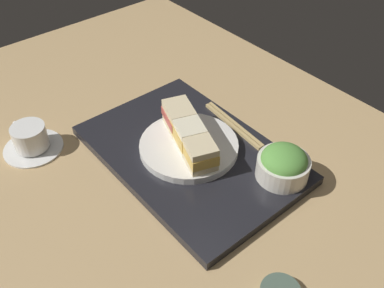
{
  "coord_description": "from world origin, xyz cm",
  "views": [
    {
      "loc": [
        -50.31,
        35.83,
        61.82
      ],
      "look_at": [
        -1.39,
        -4.99,
        5.0
      ],
      "focal_mm": 40.48,
      "sensor_mm": 36.0,
      "label": 1
    }
  ],
  "objects_px": {
    "sandwich_middle": "(189,133)",
    "coffee_cup": "(31,139)",
    "sandwich_plate": "(189,146)",
    "chopsticks_pair": "(232,124)",
    "sandwich_far": "(179,117)",
    "sandwich_near": "(199,152)",
    "salad_bowl": "(283,164)"
  },
  "relations": [
    {
      "from": "sandwich_middle",
      "to": "salad_bowl",
      "type": "height_order",
      "value": "sandwich_middle"
    },
    {
      "from": "sandwich_plate",
      "to": "sandwich_middle",
      "type": "relative_size",
      "value": 2.24
    },
    {
      "from": "sandwich_middle",
      "to": "salad_bowl",
      "type": "distance_m",
      "value": 0.19
    },
    {
      "from": "sandwich_middle",
      "to": "chopsticks_pair",
      "type": "xyz_separation_m",
      "value": [
        -0.0,
        -0.12,
        -0.04
      ]
    },
    {
      "from": "sandwich_far",
      "to": "chopsticks_pair",
      "type": "height_order",
      "value": "sandwich_far"
    },
    {
      "from": "sandwich_near",
      "to": "sandwich_far",
      "type": "bearing_deg",
      "value": -19.11
    },
    {
      "from": "sandwich_middle",
      "to": "coffee_cup",
      "type": "height_order",
      "value": "sandwich_middle"
    },
    {
      "from": "sandwich_far",
      "to": "coffee_cup",
      "type": "xyz_separation_m",
      "value": [
        0.17,
        0.26,
        -0.04
      ]
    },
    {
      "from": "sandwich_middle",
      "to": "sandwich_far",
      "type": "xyz_separation_m",
      "value": [
        0.05,
        -0.02,
        0.0
      ]
    },
    {
      "from": "sandwich_plate",
      "to": "sandwich_middle",
      "type": "xyz_separation_m",
      "value": [
        0.0,
        0.0,
        0.03
      ]
    },
    {
      "from": "sandwich_middle",
      "to": "coffee_cup",
      "type": "xyz_separation_m",
      "value": [
        0.23,
        0.24,
        -0.04
      ]
    },
    {
      "from": "sandwich_plate",
      "to": "chopsticks_pair",
      "type": "bearing_deg",
      "value": -90.48
    },
    {
      "from": "sandwich_plate",
      "to": "sandwich_middle",
      "type": "bearing_deg",
      "value": 90.0
    },
    {
      "from": "sandwich_plate",
      "to": "sandwich_near",
      "type": "bearing_deg",
      "value": 160.89
    },
    {
      "from": "sandwich_far",
      "to": "chopsticks_pair",
      "type": "relative_size",
      "value": 0.48
    },
    {
      "from": "sandwich_near",
      "to": "coffee_cup",
      "type": "height_order",
      "value": "sandwich_near"
    },
    {
      "from": "chopsticks_pair",
      "to": "sandwich_far",
      "type": "bearing_deg",
      "value": 61.82
    },
    {
      "from": "sandwich_middle",
      "to": "coffee_cup",
      "type": "bearing_deg",
      "value": 46.28
    },
    {
      "from": "sandwich_plate",
      "to": "coffee_cup",
      "type": "xyz_separation_m",
      "value": [
        0.23,
        0.24,
        -0.0
      ]
    },
    {
      "from": "chopsticks_pair",
      "to": "salad_bowl",
      "type": "bearing_deg",
      "value": 168.83
    },
    {
      "from": "sandwich_middle",
      "to": "sandwich_far",
      "type": "relative_size",
      "value": 1.03
    },
    {
      "from": "sandwich_far",
      "to": "sandwich_near",
      "type": "bearing_deg",
      "value": 160.89
    },
    {
      "from": "sandwich_middle",
      "to": "sandwich_far",
      "type": "distance_m",
      "value": 0.06
    },
    {
      "from": "sandwich_far",
      "to": "sandwich_middle",
      "type": "bearing_deg",
      "value": 160.89
    },
    {
      "from": "coffee_cup",
      "to": "chopsticks_pair",
      "type": "bearing_deg",
      "value": -122.49
    },
    {
      "from": "chopsticks_pair",
      "to": "coffee_cup",
      "type": "bearing_deg",
      "value": 57.51
    },
    {
      "from": "sandwich_plate",
      "to": "chopsticks_pair",
      "type": "height_order",
      "value": "sandwich_plate"
    },
    {
      "from": "chopsticks_pair",
      "to": "sandwich_middle",
      "type": "bearing_deg",
      "value": 89.52
    },
    {
      "from": "sandwich_near",
      "to": "sandwich_middle",
      "type": "distance_m",
      "value": 0.06
    },
    {
      "from": "salad_bowl",
      "to": "chopsticks_pair",
      "type": "xyz_separation_m",
      "value": [
        0.17,
        -0.03,
        -0.03
      ]
    },
    {
      "from": "salad_bowl",
      "to": "sandwich_middle",
      "type": "bearing_deg",
      "value": 26.98
    },
    {
      "from": "sandwich_plate",
      "to": "sandwich_far",
      "type": "height_order",
      "value": "sandwich_far"
    }
  ]
}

